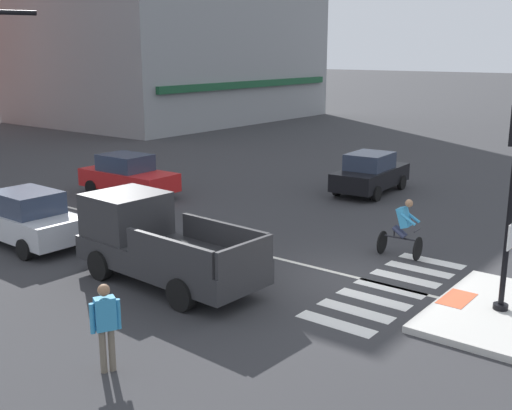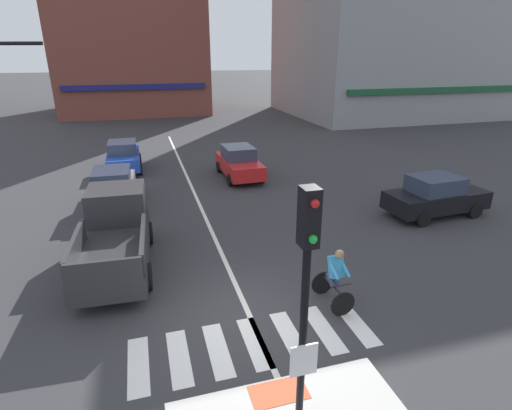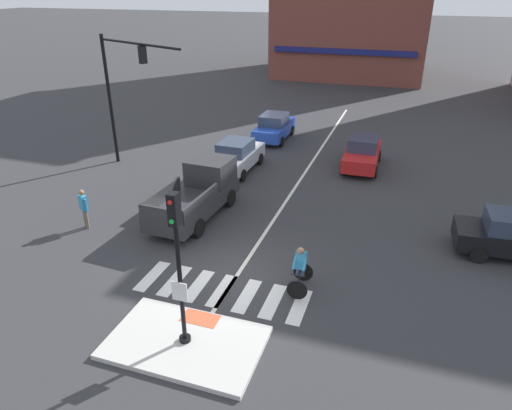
{
  "view_description": "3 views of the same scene",
  "coord_description": "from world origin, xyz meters",
  "px_view_note": "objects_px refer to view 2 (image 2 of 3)",
  "views": [
    {
      "loc": [
        -13.31,
        -7.22,
        5.64
      ],
      "look_at": [
        -0.77,
        2.51,
        1.7
      ],
      "focal_mm": 44.05,
      "sensor_mm": 36.0,
      "label": 1
    },
    {
      "loc": [
        -2.05,
        -8.13,
        6.18
      ],
      "look_at": [
        1.47,
        3.92,
        1.4
      ],
      "focal_mm": 28.02,
      "sensor_mm": 36.0,
      "label": 2
    },
    {
      "loc": [
        4.99,
        -12.3,
        8.97
      ],
      "look_at": [
        -0.26,
        3.16,
        1.13
      ],
      "focal_mm": 32.52,
      "sensor_mm": 36.0,
      "label": 3
    }
  ],
  "objects_px": {
    "car_blue_westbound_distant": "(124,156)",
    "car_red_eastbound_far": "(239,162)",
    "car_silver_westbound_far": "(113,188)",
    "pickup_truck_charcoal_westbound_near": "(116,233)",
    "signal_pole": "(305,303)",
    "cyclist": "(335,276)",
    "car_black_cross_right": "(436,196)"
  },
  "relations": [
    {
      "from": "pickup_truck_charcoal_westbound_near",
      "to": "car_blue_westbound_distant",
      "type": "bearing_deg",
      "value": 89.91
    },
    {
      "from": "car_red_eastbound_far",
      "to": "cyclist",
      "type": "distance_m",
      "value": 11.93
    },
    {
      "from": "signal_pole",
      "to": "pickup_truck_charcoal_westbound_near",
      "type": "relative_size",
      "value": 0.85
    },
    {
      "from": "car_silver_westbound_far",
      "to": "car_black_cross_right",
      "type": "relative_size",
      "value": 0.99
    },
    {
      "from": "car_black_cross_right",
      "to": "cyclist",
      "type": "bearing_deg",
      "value": -146.02
    },
    {
      "from": "car_silver_westbound_far",
      "to": "car_blue_westbound_distant",
      "type": "xyz_separation_m",
      "value": [
        0.32,
        5.8,
        0.0
      ]
    },
    {
      "from": "signal_pole",
      "to": "cyclist",
      "type": "bearing_deg",
      "value": 55.48
    },
    {
      "from": "car_red_eastbound_far",
      "to": "car_silver_westbound_far",
      "type": "bearing_deg",
      "value": -157.1
    },
    {
      "from": "car_red_eastbound_far",
      "to": "signal_pole",
      "type": "bearing_deg",
      "value": -100.39
    },
    {
      "from": "car_silver_westbound_far",
      "to": "car_blue_westbound_distant",
      "type": "height_order",
      "value": "same"
    },
    {
      "from": "car_blue_westbound_distant",
      "to": "cyclist",
      "type": "xyz_separation_m",
      "value": [
        5.4,
        -15.11,
        0.06
      ]
    },
    {
      "from": "signal_pole",
      "to": "car_red_eastbound_far",
      "type": "relative_size",
      "value": 1.07
    },
    {
      "from": "signal_pole",
      "to": "pickup_truck_charcoal_westbound_near",
      "type": "xyz_separation_m",
      "value": [
        -3.06,
        7.53,
        -1.83
      ]
    },
    {
      "from": "signal_pole",
      "to": "car_black_cross_right",
      "type": "xyz_separation_m",
      "value": [
        9.13,
        7.99,
        -2.0
      ]
    },
    {
      "from": "car_black_cross_right",
      "to": "car_red_eastbound_far",
      "type": "relative_size",
      "value": 1.01
    },
    {
      "from": "car_silver_westbound_far",
      "to": "pickup_truck_charcoal_westbound_near",
      "type": "bearing_deg",
      "value": -86.7
    },
    {
      "from": "car_blue_westbound_distant",
      "to": "car_red_eastbound_far",
      "type": "xyz_separation_m",
      "value": [
        5.86,
        -3.2,
        0.0
      ]
    },
    {
      "from": "car_silver_westbound_far",
      "to": "car_black_cross_right",
      "type": "distance_m",
      "value": 13.36
    },
    {
      "from": "car_red_eastbound_far",
      "to": "car_black_cross_right",
      "type": "bearing_deg",
      "value": -49.39
    },
    {
      "from": "car_silver_westbound_far",
      "to": "pickup_truck_charcoal_westbound_near",
      "type": "distance_m",
      "value": 5.22
    },
    {
      "from": "car_silver_westbound_far",
      "to": "car_red_eastbound_far",
      "type": "relative_size",
      "value": 1.0
    },
    {
      "from": "car_black_cross_right",
      "to": "pickup_truck_charcoal_westbound_near",
      "type": "height_order",
      "value": "pickup_truck_charcoal_westbound_near"
    },
    {
      "from": "car_blue_westbound_distant",
      "to": "car_black_cross_right",
      "type": "bearing_deg",
      "value": -40.95
    },
    {
      "from": "car_black_cross_right",
      "to": "pickup_truck_charcoal_westbound_near",
      "type": "distance_m",
      "value": 12.19
    },
    {
      "from": "car_silver_westbound_far",
      "to": "cyclist",
      "type": "relative_size",
      "value": 2.47
    },
    {
      "from": "car_black_cross_right",
      "to": "car_silver_westbound_far",
      "type": "bearing_deg",
      "value": 159.16
    },
    {
      "from": "car_red_eastbound_far",
      "to": "car_blue_westbound_distant",
      "type": "bearing_deg",
      "value": 151.37
    },
    {
      "from": "car_silver_westbound_far",
      "to": "car_blue_westbound_distant",
      "type": "relative_size",
      "value": 1.01
    },
    {
      "from": "car_blue_westbound_distant",
      "to": "car_red_eastbound_far",
      "type": "distance_m",
      "value": 6.67
    },
    {
      "from": "signal_pole",
      "to": "cyclist",
      "type": "distance_m",
      "value": 4.6
    },
    {
      "from": "car_blue_westbound_distant",
      "to": "car_red_eastbound_far",
      "type": "relative_size",
      "value": 0.99
    },
    {
      "from": "car_black_cross_right",
      "to": "car_red_eastbound_far",
      "type": "distance_m",
      "value": 9.69
    }
  ]
}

